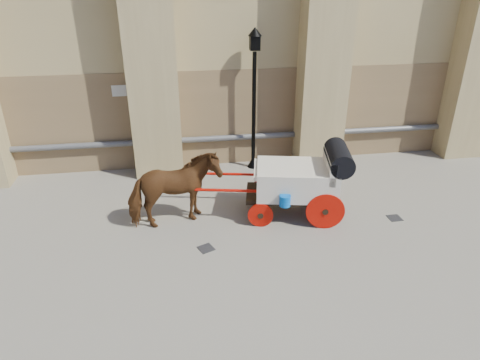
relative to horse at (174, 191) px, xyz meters
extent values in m
plane|color=#6D665B|center=(0.58, -0.46, -0.91)|extent=(90.00, 90.00, 0.00)
cube|color=olive|center=(2.58, 3.69, 0.59)|extent=(44.00, 0.35, 3.00)
cylinder|color=#59595B|center=(2.58, 3.42, -0.01)|extent=(42.00, 0.18, 0.18)
cube|color=beige|center=(-1.42, 3.51, 1.59)|extent=(0.42, 0.04, 0.32)
imported|color=brown|center=(0.00, 0.00, 0.00)|extent=(2.34, 1.51, 1.83)
cube|color=black|center=(2.90, 0.03, -0.35)|extent=(2.42, 1.47, 0.12)
cube|color=beige|center=(3.00, 0.01, 0.06)|extent=(2.17, 1.65, 0.72)
cube|color=beige|center=(3.75, -0.15, 0.47)|extent=(0.41, 1.29, 0.56)
cube|color=beige|center=(2.14, 0.19, 0.32)|extent=(0.58, 1.18, 0.10)
cylinder|color=black|center=(3.95, -0.19, 0.68)|extent=(0.82, 1.37, 0.57)
cylinder|color=#B90D03|center=(3.52, -0.75, -0.45)|extent=(0.92, 0.25, 0.92)
cylinder|color=#B90D03|center=(3.78, 0.49, -0.45)|extent=(0.92, 0.25, 0.92)
cylinder|color=#B90D03|center=(2.01, -0.44, -0.61)|extent=(0.62, 0.19, 0.62)
cylinder|color=#B90D03|center=(2.27, 0.81, -0.61)|extent=(0.62, 0.19, 0.62)
cylinder|color=#B90D03|center=(1.15, -0.08, -0.04)|extent=(2.43, 0.57, 0.07)
cylinder|color=#B90D03|center=(1.33, 0.83, -0.04)|extent=(2.43, 0.57, 0.07)
cylinder|color=blue|center=(2.55, -0.63, -0.14)|extent=(0.27, 0.27, 0.27)
cylinder|color=black|center=(2.49, 3.10, 0.87)|extent=(0.12, 0.12, 3.57)
cone|color=black|center=(2.49, 3.10, -0.73)|extent=(0.36, 0.36, 0.36)
cube|color=black|center=(2.49, 3.10, 2.91)|extent=(0.28, 0.28, 0.42)
cone|color=black|center=(2.49, 3.10, 3.20)|extent=(0.40, 0.40, 0.24)
cube|color=black|center=(0.62, -1.18, -0.91)|extent=(0.42, 0.42, 0.01)
cube|color=black|center=(5.45, -0.59, -0.91)|extent=(0.33, 0.33, 0.01)
camera|label=1|loc=(0.15, -9.16, 4.67)|focal=32.00mm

